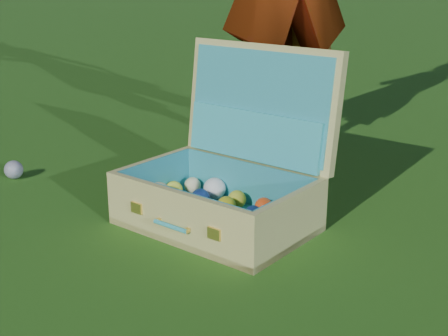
% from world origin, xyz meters
% --- Properties ---
extents(ground, '(60.00, 60.00, 0.00)m').
position_xyz_m(ground, '(0.00, 0.00, 0.00)').
color(ground, '#215114').
rests_on(ground, ground).
extents(stray_ball, '(0.07, 0.07, 0.07)m').
position_xyz_m(stray_ball, '(-0.70, 0.01, 0.03)').
color(stray_ball, '#3A6597').
rests_on(stray_ball, ground).
extents(suitcase, '(0.67, 0.61, 0.53)m').
position_xyz_m(suitcase, '(0.19, -0.10, 0.15)').
color(suitcase, tan).
rests_on(suitcase, ground).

